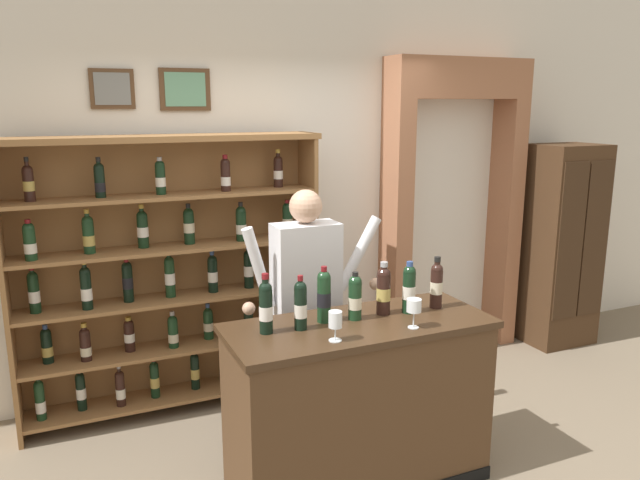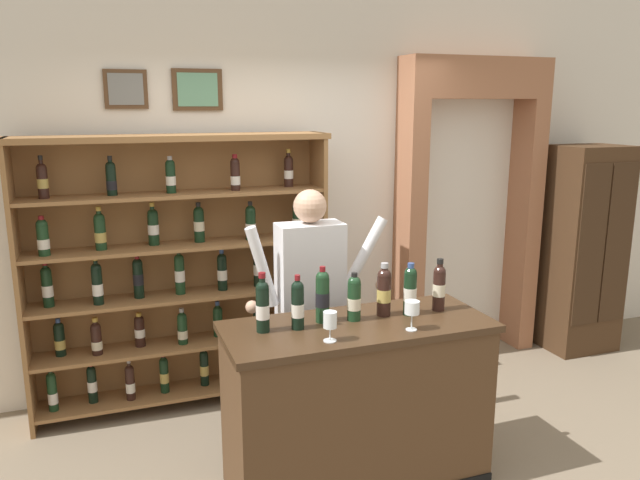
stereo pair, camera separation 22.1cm
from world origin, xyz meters
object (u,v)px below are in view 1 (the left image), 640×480
at_px(tasting_bottle_prosecco, 300,305).
at_px(wine_glass_left, 414,307).
at_px(tasting_counter, 358,404).
at_px(tasting_bottle_vin_santo, 324,295).
at_px(wine_shelf, 170,270).
at_px(tasting_bottle_chianti, 384,289).
at_px(tasting_bottle_rosso, 266,306).
at_px(wine_glass_center, 335,321).
at_px(side_cabinet, 561,245).
at_px(tasting_bottle_super_tuscan, 409,288).
at_px(tasting_bottle_riserva, 355,297).
at_px(shopkeeper, 306,289).
at_px(tasting_bottle_grappa, 436,284).

relative_size(tasting_bottle_prosecco, wine_glass_left, 1.85).
bearing_deg(tasting_counter, tasting_bottle_vin_santo, 152.08).
xyz_separation_m(wine_shelf, tasting_bottle_chianti, (0.98, -1.28, 0.10)).
relative_size(tasting_bottle_rosso, wine_glass_center, 2.06).
relative_size(tasting_bottle_prosecco, wine_glass_center, 1.90).
bearing_deg(side_cabinet, tasting_bottle_super_tuscan, -153.32).
relative_size(tasting_bottle_prosecco, tasting_bottle_vin_santo, 0.94).
relative_size(tasting_counter, tasting_bottle_vin_santo, 4.71).
height_order(tasting_bottle_rosso, tasting_bottle_riserva, tasting_bottle_rosso).
xyz_separation_m(side_cabinet, shopkeeper, (-2.75, -0.62, 0.10)).
height_order(tasting_counter, tasting_bottle_vin_santo, tasting_bottle_vin_santo).
height_order(tasting_bottle_vin_santo, wine_glass_center, tasting_bottle_vin_santo).
xyz_separation_m(tasting_bottle_vin_santo, tasting_bottle_riserva, (0.17, -0.03, -0.02)).
distance_m(wine_shelf, side_cabinet, 3.47).
bearing_deg(shopkeeper, wine_glass_left, -69.29).
relative_size(wine_shelf, tasting_bottle_prosecco, 7.12).
relative_size(tasting_counter, shopkeeper, 0.91).
height_order(tasting_bottle_vin_santo, tasting_bottle_riserva, tasting_bottle_vin_santo).
bearing_deg(tasting_bottle_prosecco, tasting_bottle_super_tuscan, 0.06).
distance_m(tasting_bottle_rosso, wine_glass_left, 0.79).
distance_m(wine_shelf, tasting_bottle_chianti, 1.62).
bearing_deg(tasting_counter, wine_glass_left, -39.52).
height_order(side_cabinet, tasting_bottle_rosso, side_cabinet).
distance_m(wine_shelf, tasting_bottle_super_tuscan, 1.74).
relative_size(shopkeeper, tasting_bottle_grappa, 5.32).
bearing_deg(tasting_bottle_vin_santo, tasting_bottle_prosecco, -160.85).
xyz_separation_m(tasting_bottle_rosso, tasting_bottle_prosecco, (0.19, -0.02, -0.01)).
distance_m(tasting_bottle_rosso, tasting_bottle_riserva, 0.52).
relative_size(tasting_counter, wine_glass_left, 9.22).
bearing_deg(tasting_bottle_prosecco, tasting_counter, -6.21).
bearing_deg(tasting_bottle_riserva, tasting_bottle_grappa, -1.26).
height_order(shopkeeper, tasting_bottle_vin_santo, shopkeeper).
bearing_deg(tasting_bottle_chianti, tasting_bottle_riserva, -175.31).
height_order(tasting_bottle_rosso, wine_glass_center, tasting_bottle_rosso).
bearing_deg(wine_glass_center, tasting_bottle_rosso, 139.14).
bearing_deg(side_cabinet, tasting_bottle_prosecco, -158.65).
xyz_separation_m(shopkeeper, tasting_bottle_prosecco, (-0.27, -0.56, 0.10)).
distance_m(tasting_counter, shopkeeper, 0.80).
bearing_deg(tasting_bottle_rosso, wine_glass_center, -40.86).
bearing_deg(tasting_bottle_grappa, tasting_counter, -174.82).
relative_size(wine_shelf, tasting_counter, 1.43).
bearing_deg(shopkeeper, tasting_bottle_grappa, -42.61).
relative_size(side_cabinet, tasting_bottle_chianti, 5.90).
bearing_deg(wine_shelf, tasting_bottle_prosecco, -70.93).
xyz_separation_m(wine_shelf, wine_glass_center, (0.56, -1.54, 0.06)).
xyz_separation_m(wine_shelf, tasting_bottle_grappa, (1.32, -1.31, 0.10)).
height_order(tasting_bottle_rosso, wine_glass_left, tasting_bottle_rosso).
height_order(tasting_bottle_super_tuscan, wine_glass_center, tasting_bottle_super_tuscan).
bearing_deg(tasting_bottle_super_tuscan, tasting_bottle_vin_santo, 173.81).
xyz_separation_m(shopkeeper, wine_glass_center, (-0.17, -0.79, 0.07)).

